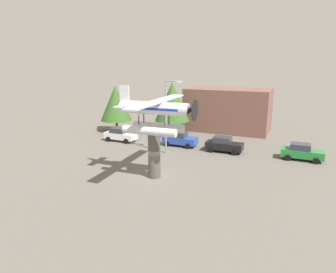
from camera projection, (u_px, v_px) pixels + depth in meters
The scene contains 11 objects.
ground_plane at pixel (154, 177), 27.21m from camera, with size 140.00×140.00×0.00m, color #605B54.
display_pedestal at pixel (154, 155), 26.72m from camera, with size 1.10×1.10×4.12m, color #4C4742.
floatplane_monument at pixel (155, 114), 25.78m from camera, with size 6.96×10.44×4.00m.
car_near_white at pixel (120, 134), 39.40m from camera, with size 4.20×2.02×1.76m.
car_mid_blue at pixel (180, 139), 37.14m from camera, with size 4.20×2.02×1.76m.
car_far_black at pixel (224, 144), 34.64m from camera, with size 4.20×2.02×1.76m.
car_distant_green at pixel (302, 152), 31.78m from camera, with size 4.20×2.02×1.76m.
streetlight_primary at pixel (167, 112), 33.20m from camera, with size 1.84×0.28×8.21m.
storefront_building at pixel (228, 109), 45.38m from camera, with size 12.13×7.08×6.28m, color brown.
tree_west at pixel (116, 103), 44.40m from camera, with size 4.62×4.62×6.78m.
tree_east at pixel (172, 102), 41.78m from camera, with size 4.82×4.82×7.42m.
Camera 1 is at (11.54, -22.81, 10.10)m, focal length 32.21 mm.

